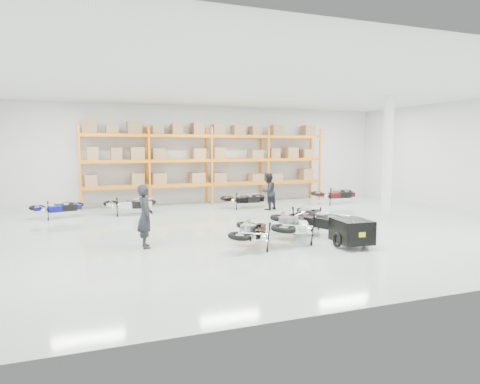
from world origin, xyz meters
name	(u,v)px	position (x,y,z in m)	size (l,w,h in m)	color
room	(265,158)	(0.00, 0.00, 2.25)	(18.00, 18.00, 18.00)	#A7BAAB
pallet_rack	(209,155)	(0.00, 6.45, 2.26)	(11.28, 0.98, 3.62)	orange
structural_column	(388,157)	(5.20, 0.50, 2.25)	(0.25, 0.25, 4.50)	white
moto_blue_centre	(307,211)	(1.38, -0.32, 0.51)	(0.75, 1.68, 1.03)	#070B49
moto_silver_left	(291,219)	(-0.11, -2.06, 0.60)	(0.88, 1.98, 1.21)	silver
moto_black_far_left	(252,227)	(-1.43, -2.39, 0.53)	(0.77, 1.74, 1.06)	black
moto_touring_right	(320,215)	(1.02, -1.70, 0.60)	(0.87, 1.96, 1.20)	black
trailer	(352,231)	(1.02, -3.30, 0.42)	(0.92, 1.76, 0.73)	black
moto_back_a	(58,204)	(-6.40, 4.41, 0.50)	(0.73, 1.64, 1.00)	#0C0C6D
moto_back_b	(130,201)	(-3.82, 4.31, 0.53)	(0.77, 1.72, 1.05)	silver
moto_back_c	(244,196)	(0.94, 4.37, 0.52)	(0.76, 1.71, 1.04)	black
moto_back_d	(335,191)	(5.41, 4.29, 0.57)	(0.83, 1.87, 1.14)	#3E0E0C
person_left	(145,216)	(-4.04, -1.47, 0.83)	(0.60, 0.39, 1.65)	black
person_back	(268,192)	(1.74, 3.63, 0.76)	(0.74, 0.58, 1.53)	black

